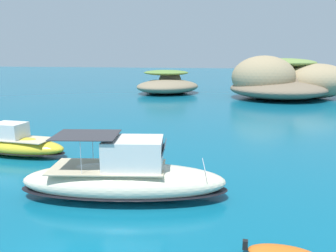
{
  "coord_description": "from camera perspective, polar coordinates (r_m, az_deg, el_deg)",
  "views": [
    {
      "loc": [
        5.84,
        -9.19,
        7.51
      ],
      "look_at": [
        0.16,
        16.76,
        1.89
      ],
      "focal_mm": 35.59,
      "sensor_mm": 36.0,
      "label": 1
    }
  ],
  "objects": [
    {
      "name": "motorboat_cream",
      "position": [
        18.15,
        -7.41,
        -8.83
      ],
      "size": [
        11.55,
        5.31,
        3.48
      ],
      "color": "beige",
      "rests_on": "ground"
    },
    {
      "name": "islet_large",
      "position": [
        64.81,
        19.67,
        7.32
      ],
      "size": [
        22.72,
        19.99,
        7.57
      ],
      "color": "#756651",
      "rests_on": "ground"
    },
    {
      "name": "islet_small",
      "position": [
        68.92,
        0.06,
        7.18
      ],
      "size": [
        16.77,
        17.43,
        4.59
      ],
      "color": "#84755B",
      "rests_on": "ground"
    },
    {
      "name": "motorboat_yellow",
      "position": [
        28.23,
        -24.72,
        -2.86
      ],
      "size": [
        8.55,
        2.92,
        2.49
      ],
      "color": "yellow",
      "rests_on": "ground"
    }
  ]
}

